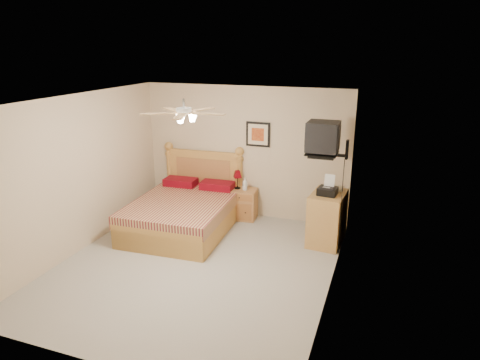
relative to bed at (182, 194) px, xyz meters
The scene contains 17 objects.
floor 1.53m from the bed, 55.17° to the right, with size 4.50×4.50×0.00m, color #9D978E.
ceiling 2.27m from the bed, 55.17° to the right, with size 4.00×4.50×0.04m, color white.
wall_back 1.49m from the bed, 55.40° to the left, with size 4.00×0.04×2.50m, color beige.
wall_front 3.51m from the bed, 76.98° to the right, with size 4.00×0.04×2.50m, color beige.
wall_left 1.75m from the bed, 137.46° to the right, with size 0.04×4.50×2.50m, color beige.
wall_right 3.05m from the bed, 21.95° to the right, with size 0.04×4.50×2.50m, color beige.
bed is the anchor object (origin of this frame).
nightstand 1.27m from the bed, 47.30° to the left, with size 0.54×0.40×0.58m, color #A6673A.
table_lamp 1.16m from the bed, 52.21° to the left, with size 0.19×0.19×0.36m, color #600109, non-canonical shape.
lotion_bottle 1.24m from the bed, 44.70° to the left, with size 0.09×0.09×0.24m, color white.
framed_picture 1.79m from the bed, 46.61° to the left, with size 0.46×0.04×0.46m, color black.
dresser 2.54m from the bed, ahead, with size 0.52×0.75×0.89m, color #B87D3B.
fax_machine 2.54m from the bed, ahead, with size 0.30×0.31×0.31m, color black, non-canonical shape.
magazine_lower 2.57m from the bed, 12.89° to the left, with size 0.20×0.27×0.03m, color beige.
magazine_upper 2.59m from the bed, 13.48° to the left, with size 0.20×0.27×0.02m, color tan.
wall_tv 2.78m from the bed, ahead, with size 0.56×0.46×0.58m, color black, non-canonical shape.
ceiling_fan 2.27m from the bed, 59.44° to the right, with size 1.14×1.14×0.28m, color white, non-canonical shape.
Camera 1 is at (2.58, -5.24, 3.21)m, focal length 32.00 mm.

